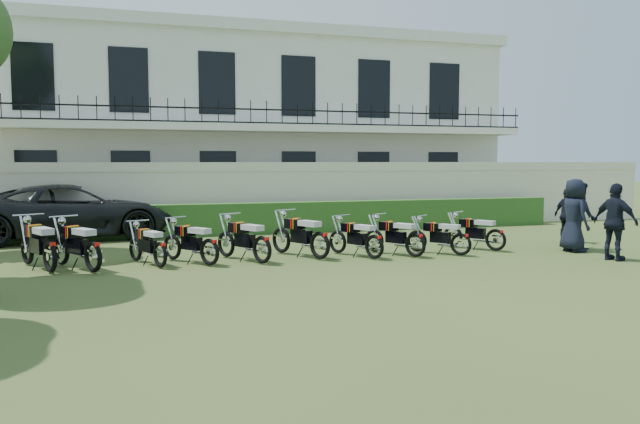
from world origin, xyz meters
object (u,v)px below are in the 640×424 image
object	(u,v)px
motorcycle_5	(320,239)
motorcycle_8	(461,239)
officer_5	(567,215)
officer_3	(574,215)
motorcycle_9	(496,235)
motorcycle_3	(210,245)
motorcycle_6	(375,241)
suv	(73,212)
motorcycle_4	(262,243)
motorcycle_0	(50,249)
motorcycle_7	(415,239)
officer_4	(580,215)
motorcycle_1	(93,249)
officer_2	(615,222)
motorcycle_2	(160,248)

from	to	relation	value
motorcycle_5	motorcycle_8	size ratio (longest dim) A/B	1.32
officer_5	officer_3	bearing A→B (deg)	140.07
motorcycle_9	motorcycle_5	bearing A→B (deg)	145.71
motorcycle_3	motorcycle_9	world-z (taller)	motorcycle_3
motorcycle_5	motorcycle_6	world-z (taller)	motorcycle_5
motorcycle_6	officer_5	distance (m)	6.59
motorcycle_3	suv	world-z (taller)	suv
motorcycle_3	motorcycle_4	distance (m)	1.17
motorcycle_9	officer_5	size ratio (longest dim) A/B	0.97
motorcycle_0	suv	size ratio (longest dim) A/B	0.33
motorcycle_0	motorcycle_8	world-z (taller)	motorcycle_0
motorcycle_0	motorcycle_9	xyz separation A→B (m)	(10.64, 0.06, -0.08)
motorcycle_7	officer_4	distance (m)	4.87
motorcycle_1	officer_3	xyz separation A→B (m)	(11.72, -0.28, 0.43)
motorcycle_8	officer_3	bearing A→B (deg)	-40.76
motorcycle_1	motorcycle_4	size ratio (longest dim) A/B	1.01
motorcycle_6	officer_5	xyz separation A→B (m)	(6.46, 1.27, 0.34)
motorcycle_4	officer_5	size ratio (longest dim) A/B	1.13
motorcycle_7	officer_3	size ratio (longest dim) A/B	0.86
motorcycle_1	motorcycle_3	distance (m)	2.43
motorcycle_7	officer_5	distance (m)	5.57
motorcycle_7	officer_2	world-z (taller)	officer_2
motorcycle_7	motorcycle_8	size ratio (longest dim) A/B	1.15
motorcycle_3	motorcycle_8	bearing A→B (deg)	-38.03
motorcycle_4	officer_2	world-z (taller)	officer_2
motorcycle_1	motorcycle_4	world-z (taller)	motorcycle_1
motorcycle_3	motorcycle_5	distance (m)	2.61
motorcycle_0	officer_5	bearing A→B (deg)	-20.98
suv	officer_4	xyz separation A→B (m)	(13.08, -6.21, 0.08)
motorcycle_3	motorcycle_9	xyz separation A→B (m)	(7.36, 0.11, -0.03)
officer_4	officer_5	world-z (taller)	officer_4
suv	officer_5	size ratio (longest dim) A/B	3.76
suv	officer_5	world-z (taller)	suv
motorcycle_1	motorcycle_3	size ratio (longest dim) A/B	1.13
officer_2	officer_3	size ratio (longest dim) A/B	0.97
motorcycle_7	officer_2	xyz separation A→B (m)	(4.32, -1.73, 0.45)
motorcycle_1	officer_4	distance (m)	12.20
motorcycle_6	motorcycle_0	bearing A→B (deg)	151.86
officer_3	officer_2	bearing A→B (deg)	-178.87
motorcycle_8	officer_3	world-z (taller)	officer_3
motorcycle_4	motorcycle_6	world-z (taller)	motorcycle_4
motorcycle_2	motorcycle_1	bearing A→B (deg)	164.50
motorcycle_9	suv	distance (m)	12.25
motorcycle_2	officer_3	size ratio (longest dim) A/B	0.87
motorcycle_0	motorcycle_5	distance (m)	5.89
officer_4	motorcycle_8	bearing A→B (deg)	111.03
motorcycle_2	officer_5	world-z (taller)	officer_5
officer_2	motorcycle_3	bearing A→B (deg)	60.79
motorcycle_8	motorcycle_9	size ratio (longest dim) A/B	0.93
motorcycle_2	motorcycle_9	size ratio (longest dim) A/B	1.08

